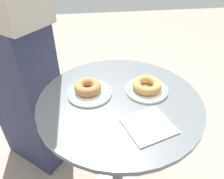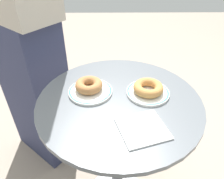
# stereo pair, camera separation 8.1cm
# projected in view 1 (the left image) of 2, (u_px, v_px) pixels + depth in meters

# --- Properties ---
(cafe_table) EXTENTS (0.62, 0.62, 0.72)m
(cafe_table) POSITION_uv_depth(u_px,v_px,m) (119.00, 138.00, 0.94)
(cafe_table) COLOR #565B60
(cafe_table) RESTS_ON ground
(plate_left) EXTENTS (0.17, 0.17, 0.01)m
(plate_left) POSITION_uv_depth(u_px,v_px,m) (90.00, 93.00, 0.83)
(plate_left) COLOR white
(plate_left) RESTS_ON cafe_table
(plate_right) EXTENTS (0.17, 0.17, 0.01)m
(plate_right) POSITION_uv_depth(u_px,v_px,m) (146.00, 90.00, 0.85)
(plate_right) COLOR white
(plate_right) RESTS_ON cafe_table
(donut_cinnamon) EXTENTS (0.15, 0.15, 0.04)m
(donut_cinnamon) POSITION_uv_depth(u_px,v_px,m) (88.00, 87.00, 0.83)
(donut_cinnamon) COLOR #A36B3D
(donut_cinnamon) RESTS_ON plate_left
(donut_old_fashioned) EXTENTS (0.16, 0.16, 0.03)m
(donut_old_fashioned) POSITION_uv_depth(u_px,v_px,m) (147.00, 85.00, 0.84)
(donut_old_fashioned) COLOR #BC7F42
(donut_old_fashioned) RESTS_ON plate_right
(paper_napkin) EXTENTS (0.18, 0.18, 0.01)m
(paper_napkin) POSITION_uv_depth(u_px,v_px,m) (148.00, 125.00, 0.70)
(paper_napkin) COLOR white
(paper_napkin) RESTS_ON cafe_table
(person_figure) EXTENTS (0.49, 0.45, 1.74)m
(person_figure) POSITION_uv_depth(u_px,v_px,m) (6.00, 31.00, 0.99)
(person_figure) COLOR #2D3351
(person_figure) RESTS_ON ground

